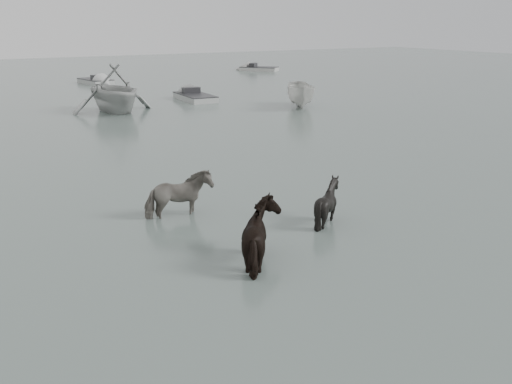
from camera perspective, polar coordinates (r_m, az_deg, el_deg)
ground at (r=13.90m, az=2.77°, el=-4.02°), size 140.00×140.00×0.00m
pony_pinto at (r=14.86m, az=-7.79°, el=0.22°), size 1.77×0.89×1.46m
pony_dark at (r=12.00m, az=1.00°, el=-3.23°), size 1.57×1.79×1.66m
pony_black at (r=14.47m, az=7.17°, el=-0.42°), size 1.35×1.23×1.37m
rowboat_trail at (r=32.80m, az=-14.04°, el=10.18°), size 5.11×5.74×2.78m
boat_small at (r=33.82m, az=4.53°, el=9.80°), size 3.40×4.33×1.59m
skiff_port at (r=36.89m, az=-6.13°, el=9.69°), size 1.87×5.40×0.75m
skiff_mid at (r=47.96m, az=-15.77°, el=10.83°), size 2.39×4.89×0.75m
skiff_star at (r=58.05m, az=0.33°, el=12.40°), size 4.56×4.83×0.75m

